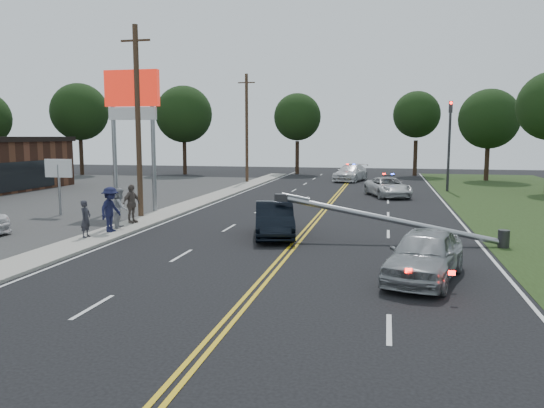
% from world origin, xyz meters
% --- Properties ---
extents(ground, '(120.00, 120.00, 0.00)m').
position_xyz_m(ground, '(0.00, 0.00, 0.00)').
color(ground, black).
rests_on(ground, ground).
extents(sidewalk, '(1.80, 70.00, 0.12)m').
position_xyz_m(sidewalk, '(-8.40, 10.00, 0.06)').
color(sidewalk, gray).
rests_on(sidewalk, ground).
extents(centerline_yellow, '(0.36, 80.00, 0.00)m').
position_xyz_m(centerline_yellow, '(0.00, 10.00, 0.01)').
color(centerline_yellow, gold).
rests_on(centerline_yellow, ground).
extents(pylon_sign, '(3.20, 0.35, 8.00)m').
position_xyz_m(pylon_sign, '(-10.50, 14.00, 6.00)').
color(pylon_sign, gray).
rests_on(pylon_sign, ground).
extents(small_sign, '(1.60, 0.14, 3.10)m').
position_xyz_m(small_sign, '(-14.00, 12.00, 2.33)').
color(small_sign, gray).
rests_on(small_sign, ground).
extents(traffic_signal, '(0.28, 0.41, 7.05)m').
position_xyz_m(traffic_signal, '(8.30, 30.00, 4.21)').
color(traffic_signal, '#2D2D30').
rests_on(traffic_signal, ground).
extents(fallen_streetlight, '(9.36, 0.44, 1.91)m').
position_xyz_m(fallen_streetlight, '(4.19, 8.00, 0.92)').
color(fallen_streetlight, '#2D2D30').
rests_on(fallen_streetlight, ground).
extents(utility_pole_mid, '(1.60, 0.28, 10.00)m').
position_xyz_m(utility_pole_mid, '(-9.20, 12.00, 5.08)').
color(utility_pole_mid, '#382619').
rests_on(utility_pole_mid, ground).
extents(utility_pole_far, '(1.60, 0.28, 10.00)m').
position_xyz_m(utility_pole_far, '(-9.20, 34.00, 5.08)').
color(utility_pole_far, '#382619').
rests_on(utility_pole_far, ground).
extents(tree_4, '(6.30, 6.30, 10.18)m').
position_xyz_m(tree_4, '(-30.07, 40.04, 7.01)').
color(tree_4, black).
rests_on(tree_4, ground).
extents(tree_5, '(6.38, 6.38, 9.99)m').
position_xyz_m(tree_5, '(-19.03, 43.32, 6.79)').
color(tree_5, black).
rests_on(tree_5, ground).
extents(tree_6, '(5.36, 5.36, 9.20)m').
position_xyz_m(tree_6, '(-6.55, 46.51, 6.49)').
color(tree_6, black).
rests_on(tree_6, ground).
extents(tree_7, '(5.08, 5.08, 9.23)m').
position_xyz_m(tree_7, '(6.61, 46.83, 6.66)').
color(tree_7, black).
rests_on(tree_7, ground).
extents(tree_8, '(5.78, 5.78, 8.89)m').
position_xyz_m(tree_8, '(13.14, 41.44, 5.99)').
color(tree_8, black).
rests_on(tree_8, ground).
extents(crashed_sedan, '(2.61, 4.81, 1.50)m').
position_xyz_m(crashed_sedan, '(-1.15, 8.34, 0.75)').
color(crashed_sedan, black).
rests_on(crashed_sedan, ground).
extents(waiting_sedan, '(2.98, 4.90, 1.56)m').
position_xyz_m(waiting_sedan, '(4.74, 2.51, 0.78)').
color(waiting_sedan, '#929599').
rests_on(waiting_sedan, ground).
extents(emergency_a, '(3.77, 5.43, 1.38)m').
position_xyz_m(emergency_a, '(3.68, 25.09, 0.69)').
color(emergency_a, silver).
rests_on(emergency_a, ground).
extents(emergency_b, '(3.52, 5.95, 1.62)m').
position_xyz_m(emergency_b, '(0.14, 37.92, 0.81)').
color(emergency_b, silver).
rests_on(emergency_b, ground).
extents(bystander_a, '(0.38, 0.57, 1.56)m').
position_xyz_m(bystander_a, '(-8.73, 5.95, 0.90)').
color(bystander_a, '#27272F').
rests_on(bystander_a, sidewalk).
extents(bystander_b, '(0.91, 1.05, 1.84)m').
position_xyz_m(bystander_b, '(-8.48, 8.49, 1.04)').
color(bystander_b, '#A0A0A5').
rests_on(bystander_b, sidewalk).
extents(bystander_c, '(0.86, 1.35, 2.00)m').
position_xyz_m(bystander_c, '(-8.35, 7.35, 1.12)').
color(bystander_c, '#161838').
rests_on(bystander_c, sidewalk).
extents(bystander_d, '(0.77, 1.19, 1.89)m').
position_xyz_m(bystander_d, '(-8.59, 9.78, 1.07)').
color(bystander_d, '#5F524C').
rests_on(bystander_d, sidewalk).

